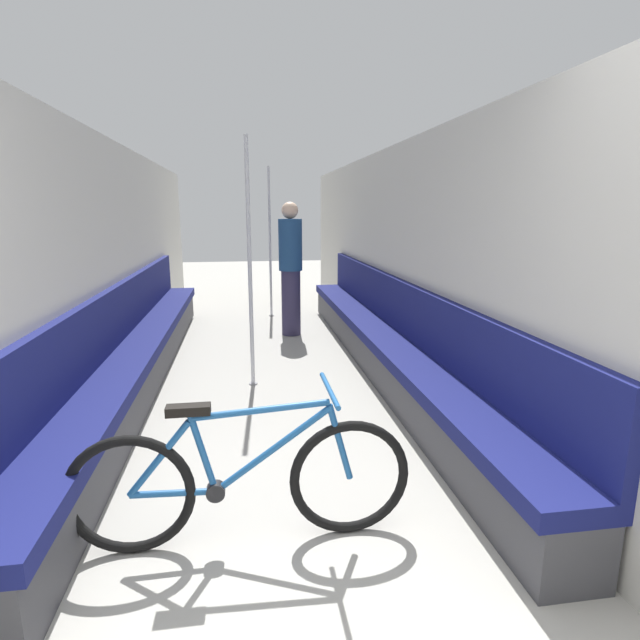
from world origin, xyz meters
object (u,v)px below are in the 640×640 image
at_px(bench_seat_row_right, 384,342).
at_px(bench_seat_row_left, 138,352).
at_px(grab_pole_far, 270,245).
at_px(grab_pole_near, 250,269).
at_px(bicycle, 242,481).
at_px(passenger_standing, 291,268).

bearing_deg(bench_seat_row_right, bench_seat_row_left, 180.00).
xyz_separation_m(bench_seat_row_left, grab_pole_far, (1.40, 2.88, 0.78)).
height_order(bench_seat_row_left, grab_pole_near, grab_pole_near).
bearing_deg(bench_seat_row_left, bicycle, -68.77).
bearing_deg(grab_pole_far, bench_seat_row_right, -71.39).
distance_m(grab_pole_near, grab_pole_far, 3.10).
distance_m(grab_pole_far, passenger_standing, 1.24).
bearing_deg(grab_pole_far, bench_seat_row_left, -115.97).
distance_m(bench_seat_row_left, bench_seat_row_right, 2.37).
height_order(bicycle, grab_pole_far, grab_pole_far).
xyz_separation_m(bicycle, passenger_standing, (0.63, 4.16, 0.55)).
bearing_deg(grab_pole_near, grab_pole_far, 83.63).
relative_size(bench_seat_row_right, bicycle, 3.75).
distance_m(bench_seat_row_right, passenger_standing, 1.92).
relative_size(bench_seat_row_left, grab_pole_near, 2.78).
bearing_deg(grab_pole_far, grab_pole_near, -96.37).
xyz_separation_m(bench_seat_row_left, bicycle, (0.97, -2.49, 0.02)).
distance_m(bicycle, grab_pole_far, 5.44).
relative_size(grab_pole_near, grab_pole_far, 1.00).
xyz_separation_m(grab_pole_near, passenger_standing, (0.54, 1.87, -0.20)).
xyz_separation_m(grab_pole_far, passenger_standing, (0.19, -1.21, -0.20)).
height_order(bench_seat_row_right, passenger_standing, passenger_standing).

